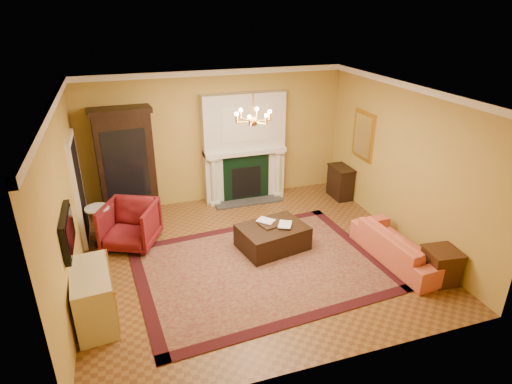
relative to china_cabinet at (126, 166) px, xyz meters
name	(u,v)px	position (x,y,z in m)	size (l,w,h in m)	color
floor	(254,257)	(2.03, -2.49, -1.15)	(6.00, 5.50, 0.02)	brown
ceiling	(253,93)	(2.03, -2.49, 1.87)	(6.00, 5.50, 0.02)	white
wall_back	(216,137)	(2.03, 0.27, 0.36)	(6.00, 0.02, 3.00)	#B09C3F
wall_front	(327,269)	(2.03, -5.25, 0.36)	(6.00, 0.02, 3.00)	#B09C3F
wall_left	(64,205)	(-0.98, -2.49, 0.36)	(0.02, 5.50, 3.00)	#B09C3F
wall_right	(403,163)	(5.04, -2.49, 0.36)	(0.02, 5.50, 3.00)	#B09C3F
fireplace	(244,150)	(2.63, 0.08, 0.06)	(1.90, 0.70, 2.50)	silver
crown_molding	(237,87)	(2.03, -1.53, 1.80)	(6.00, 5.50, 0.12)	white
doorway	(79,189)	(-0.92, -0.79, -0.09)	(0.08, 1.05, 2.10)	silver
tv_panel	(68,232)	(-0.91, -3.09, 0.21)	(0.09, 0.95, 0.58)	black
gilt_mirror	(363,136)	(5.00, -1.09, 0.51)	(0.06, 0.76, 1.05)	gold
chandelier	(253,118)	(2.03, -2.49, 1.47)	(0.63, 0.55, 0.53)	gold
oriental_rug	(260,267)	(2.03, -2.89, -1.13)	(4.23, 3.17, 0.02)	#420E17
china_cabinet	(126,166)	(0.00, 0.00, 0.00)	(1.14, 0.52, 2.27)	black
wingback_armchair	(130,223)	(-0.08, -1.37, -0.66)	(0.93, 0.87, 0.96)	maroon
pedestal_table	(99,223)	(-0.63, -1.17, -0.67)	(0.45, 0.45, 0.80)	black
commode	(94,297)	(-0.70, -3.43, -0.72)	(0.53, 1.13, 0.84)	beige
coral_sofa	(401,241)	(4.50, -3.43, -0.74)	(2.01, 0.59, 0.79)	#CC6240
end_table	(440,267)	(4.75, -4.19, -0.85)	(0.49, 0.49, 0.57)	#3E2011
console_table	(340,183)	(4.81, -0.61, -0.77)	(0.38, 0.66, 0.74)	black
leather_ottoman	(273,237)	(2.46, -2.32, -0.90)	(1.21, 0.88, 0.45)	black
ottoman_tray	(271,224)	(2.46, -2.25, -0.66)	(0.42, 0.33, 0.03)	black
book_a	(263,217)	(2.30, -2.23, -0.48)	(0.23, 0.03, 0.31)	gray
book_b	(279,217)	(2.57, -2.34, -0.48)	(0.23, 0.02, 0.32)	gray
topiary_left	(211,142)	(1.86, 0.04, 0.34)	(0.17, 0.17, 0.46)	gray
topiary_right	(271,137)	(3.28, 0.04, 0.31)	(0.15, 0.15, 0.40)	gray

